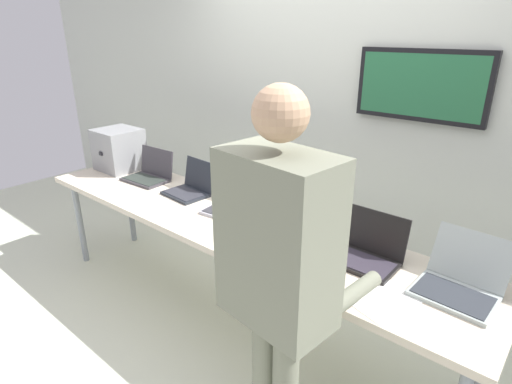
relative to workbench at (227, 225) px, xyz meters
The scene contains 13 objects.
ground 0.76m from the workbench, ahead, with size 8.00×8.00×0.04m, color silver.
back_wall 1.23m from the workbench, 89.17° to the left, with size 8.00×0.11×2.44m.
workbench is the anchor object (origin of this frame).
equipment_box 1.43m from the workbench, behind, with size 0.35×0.34×0.35m.
laptop_station_0 1.00m from the workbench, behind, with size 0.38×0.29×0.24m.
laptop_station_1 0.53m from the workbench, 165.07° to the left, with size 0.33×0.30×0.24m.
laptop_station_2 0.18m from the workbench, 112.84° to the left, with size 0.34×0.38×0.25m.
laptop_station_3 0.46m from the workbench, 15.29° to the left, with size 0.38×0.31×0.25m.
laptop_station_4 0.92m from the workbench, ahead, with size 0.36×0.28×0.25m.
laptop_station_5 1.38m from the workbench, ahead, with size 0.36×0.37×0.25m.
person 1.13m from the workbench, 35.19° to the right, with size 0.48×0.62×1.76m.
coffee_mug 0.88m from the workbench, 16.67° to the right, with size 0.08×0.08×0.10m.
paper_sheet 1.15m from the workbench, ahead, with size 0.29×0.34×0.00m.
Camera 1 is at (1.68, -1.71, 1.92)m, focal length 28.80 mm.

